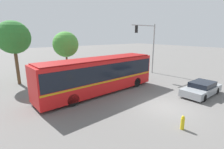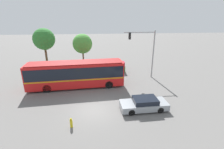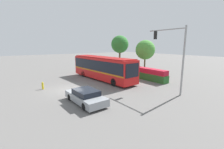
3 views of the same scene
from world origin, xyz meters
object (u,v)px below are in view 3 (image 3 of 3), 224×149
(sedan_foreground, at_px, (86,96))
(street_tree_centre, at_px, (145,50))
(traffic_light_pole, at_px, (175,50))
(street_tree_left, at_px, (120,44))
(city_bus, at_px, (102,67))
(fire_hydrant, at_px, (43,86))

(sedan_foreground, bearing_deg, street_tree_centre, -67.68)
(traffic_light_pole, bearing_deg, street_tree_centre, -32.84)
(traffic_light_pole, bearing_deg, street_tree_left, -18.81)
(city_bus, distance_m, fire_hydrant, 8.42)
(street_tree_left, relative_size, fire_hydrant, 7.99)
(sedan_foreground, bearing_deg, fire_hydrant, 15.05)
(traffic_light_pole, height_order, street_tree_left, street_tree_left)
(traffic_light_pole, bearing_deg, sedan_foreground, 73.09)
(city_bus, xyz_separation_m, street_tree_centre, (0.32, 8.65, 2.27))
(city_bus, relative_size, street_tree_centre, 2.07)
(city_bus, bearing_deg, traffic_light_pole, 10.87)
(street_tree_left, distance_m, fire_hydrant, 17.84)
(traffic_light_pole, bearing_deg, city_bus, 14.68)
(fire_hydrant, bearing_deg, traffic_light_pole, 49.10)
(city_bus, xyz_separation_m, sedan_foreground, (7.10, -6.19, -1.29))
(street_tree_centre, relative_size, fire_hydrant, 6.79)
(street_tree_left, bearing_deg, city_bus, -53.91)
(city_bus, xyz_separation_m, traffic_light_pole, (9.76, 2.56, 2.58))
(street_tree_left, bearing_deg, sedan_foreground, -47.58)
(traffic_light_pole, distance_m, street_tree_centre, 11.24)
(sedan_foreground, xyz_separation_m, street_tree_centre, (-6.78, 14.84, 3.56))
(sedan_foreground, relative_size, traffic_light_pole, 0.68)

